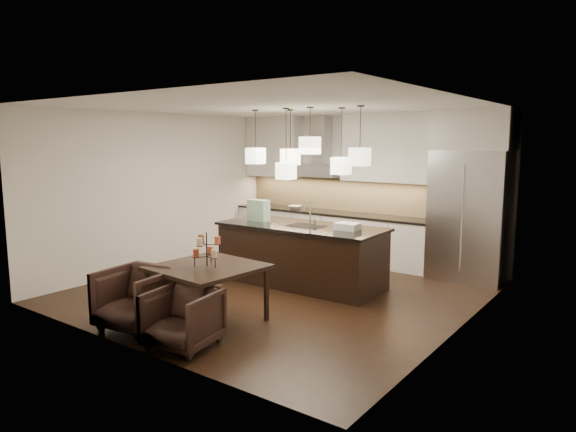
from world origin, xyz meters
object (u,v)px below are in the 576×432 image
Objects in this scene: refrigerator at (469,216)px; armchair_right at (183,319)px; dining_table at (208,294)px; island_body at (301,256)px; armchair_left at (137,299)px.

refrigerator reaches higher than armchair_right.
island_body is at bearing 95.23° from dining_table.
refrigerator reaches higher than island_body.
refrigerator reaches higher than armchair_left.
dining_table is at bearing -90.25° from island_body.
armchair_left is at bearing -100.88° from island_body.
dining_table is 0.87m from armchair_left.
armchair_left is 0.89m from armchair_right.
dining_table is at bearing 45.72° from armchair_left.
armchair_right is (-1.67, -4.76, -0.74)m from refrigerator.
refrigerator is 1.76× the size of dining_table.
armchair_left is at bearing -122.48° from dining_table.
island_body reaches higher than dining_table.
armchair_left is at bearing 165.62° from armchair_right.
island_body is at bearing 72.80° from armchair_left.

